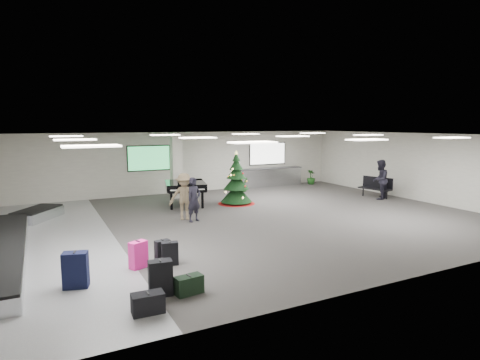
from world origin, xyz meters
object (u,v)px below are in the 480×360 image
bench (377,186)px  potted_plant_right (311,177)px  service_counter (270,177)px  christmas_tree (236,186)px  traveler_b (184,196)px  traveler_bench (380,180)px  grand_piano (185,186)px  baggage_carousel (14,241)px  traveler_a (194,200)px  pink_suitcase (138,255)px  potted_plant_left (244,184)px

bench → potted_plant_right: size_ratio=1.90×
service_counter → christmas_tree: (-4.04, -3.72, 0.29)m
traveler_b → traveler_bench: bearing=12.4°
traveler_b → grand_piano: bearing=84.2°
traveler_bench → service_counter: bearing=-95.8°
service_counter → grand_piano: bearing=-153.4°
baggage_carousel → traveler_b: bearing=11.6°
christmas_tree → bench: bearing=-14.2°
traveler_bench → potted_plant_right: size_ratio=2.16×
traveler_a → traveler_b: size_ratio=0.94×
baggage_carousel → grand_piano: bearing=28.7°
pink_suitcase → traveler_bench: traveler_bench is taller
baggage_carousel → traveler_bench: bearing=3.1°
service_counter → christmas_tree: size_ratio=1.66×
baggage_carousel → traveler_a: traveler_a is taller
traveler_a → traveler_bench: traveler_bench is taller
grand_piano → traveler_a: (-0.68, -2.91, -0.06)m
bench → potted_plant_right: bench is taller
pink_suitcase → potted_plant_left: size_ratio=0.92×
grand_piano → potted_plant_right: bearing=31.0°
traveler_bench → potted_plant_left: (-4.80, 4.96, -0.57)m
service_counter → grand_piano: grand_piano is taller
service_counter → traveler_a: 9.23m
potted_plant_left → traveler_b: bearing=-137.2°
grand_piano → traveler_a: traveler_a is taller
pink_suitcase → potted_plant_left: (7.78, 9.13, 0.04)m
traveler_b → traveler_bench: traveler_bench is taller
bench → traveler_bench: (-0.23, -0.42, 0.39)m
christmas_tree → grand_piano: size_ratio=0.97×
service_counter → grand_piano: 7.03m
potted_plant_left → potted_plant_right: 4.84m
service_counter → traveler_a: size_ratio=2.44×
pink_suitcase → potted_plant_left: 11.99m
baggage_carousel → potted_plant_right: potted_plant_right is taller
bench → traveler_bench: bearing=-133.9°
christmas_tree → traveler_a: christmas_tree is taller
bench → christmas_tree: bearing=150.4°
pink_suitcase → traveler_b: 5.30m
traveler_a → potted_plant_left: size_ratio=2.14×
service_counter → traveler_b: 9.08m
bench → baggage_carousel: bearing=169.1°
bench → pink_suitcase: bearing=-175.8°
grand_piano → traveler_b: (-0.88, -2.42, -0.00)m
pink_suitcase → potted_plant_right: bearing=10.2°
service_counter → potted_plant_left: service_counter is taller
service_counter → pink_suitcase: size_ratio=5.69×
baggage_carousel → bench: bench is taller
baggage_carousel → traveler_b: traveler_b is taller
baggage_carousel → pink_suitcase: bearing=-48.9°
bench → traveler_a: size_ratio=1.01×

